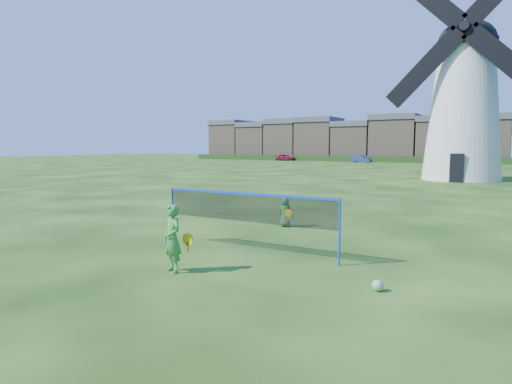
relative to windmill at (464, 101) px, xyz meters
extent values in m
plane|color=black|center=(-2.39, -29.35, -6.30)|extent=(220.00, 220.00, 0.00)
ellipsoid|color=black|center=(0.00, 0.02, 4.66)|extent=(4.30, 4.30, 3.23)
cylinder|color=black|center=(0.00, 0.02, 4.66)|extent=(4.46, 4.46, 0.18)
cube|color=black|center=(0.00, -2.92, -5.20)|extent=(1.00, 0.12, 2.19)
cube|color=black|center=(0.00, -2.31, -1.32)|extent=(0.70, 0.12, 0.90)
cube|color=black|center=(0.00, -1.83, 1.87)|extent=(0.60, 0.12, 0.80)
cylinder|color=black|center=(0.00, -2.07, 5.26)|extent=(0.70, 1.20, 0.70)
cylinder|color=black|center=(0.00, 2.51, 5.56)|extent=(2.19, 0.12, 2.19)
cylinder|color=black|center=(0.00, 2.01, 5.56)|extent=(0.14, 1.79, 0.14)
cube|color=black|center=(-2.70, -2.32, 2.46)|extent=(5.85, 0.10, 5.99)
cube|color=black|center=(2.80, -2.32, 2.56)|extent=(5.99, 0.10, 5.85)
cylinder|color=blue|center=(-4.58, -29.50, -5.52)|extent=(0.05, 0.05, 1.55)
cylinder|color=blue|center=(0.42, -29.50, -5.52)|extent=(0.05, 0.05, 1.55)
cube|color=black|center=(-2.08, -29.50, -5.15)|extent=(5.00, 0.02, 0.70)
cube|color=blue|center=(-2.08, -29.50, -4.78)|extent=(5.00, 0.02, 0.06)
imported|color=green|center=(-2.51, -31.85, -5.56)|extent=(0.63, 0.53, 1.48)
cylinder|color=yellow|center=(-2.23, -31.67, -5.58)|extent=(0.28, 0.02, 0.28)
cube|color=yellow|center=(-2.23, -31.67, -5.75)|extent=(0.03, 0.02, 0.20)
imported|color=#428540|center=(-2.85, -25.78, -5.80)|extent=(0.51, 0.35, 1.00)
cylinder|color=yellow|center=(-2.63, -26.00, -5.79)|extent=(0.28, 0.02, 0.28)
cube|color=yellow|center=(-2.63, -26.00, -5.96)|extent=(0.03, 0.02, 0.20)
sphere|color=green|center=(1.67, -30.84, -6.19)|extent=(0.22, 0.22, 0.22)
cube|color=gray|center=(-51.01, 42.65, -2.64)|extent=(6.75, 8.00, 7.33)
cube|color=#4C4C54|center=(-51.01, 42.65, 1.53)|extent=(7.05, 8.40, 1.00)
cube|color=gray|center=(-44.14, 42.65, -2.94)|extent=(6.40, 8.00, 6.71)
cube|color=#4C4C54|center=(-44.14, 42.65, 0.92)|extent=(6.70, 8.40, 1.00)
cube|color=gray|center=(-37.35, 42.65, -2.71)|extent=(6.58, 8.00, 7.17)
cube|color=#4C4C54|center=(-37.35, 42.65, 1.38)|extent=(6.88, 8.40, 1.00)
cube|color=gray|center=(-30.13, 42.65, -2.63)|extent=(7.27, 8.00, 7.33)
cube|color=#4C4C54|center=(-30.13, 42.65, 1.53)|extent=(7.57, 8.40, 1.00)
cube|color=gray|center=(-22.79, 42.65, -3.13)|extent=(6.82, 8.00, 6.34)
cube|color=#4C4C54|center=(-22.79, 42.65, 0.54)|extent=(7.12, 8.40, 1.00)
cube|color=gray|center=(-15.18, 42.65, -2.62)|extent=(7.80, 8.00, 7.35)
cube|color=#4C4C54|center=(-15.18, 42.65, 1.55)|extent=(8.10, 8.40, 1.00)
cube|color=gray|center=(-7.54, 42.65, -2.89)|extent=(6.89, 8.00, 6.82)
cube|color=#4C4C54|center=(-7.54, 42.65, 1.02)|extent=(7.19, 8.40, 1.00)
cube|color=gray|center=(-0.41, 42.65, -2.87)|extent=(6.77, 8.00, 6.86)
cube|color=#4C4C54|center=(-0.41, 42.65, 1.07)|extent=(7.07, 8.40, 1.00)
cube|color=#193814|center=(-24.39, 36.65, -5.80)|extent=(62.00, 0.80, 1.00)
imported|color=maroon|center=(-34.01, 35.41, -5.67)|extent=(3.93, 2.45, 1.25)
imported|color=navy|center=(-18.64, 33.39, -5.70)|extent=(3.75, 1.69, 1.19)
camera|label=1|loc=(3.78, -38.89, -3.57)|focal=30.64mm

